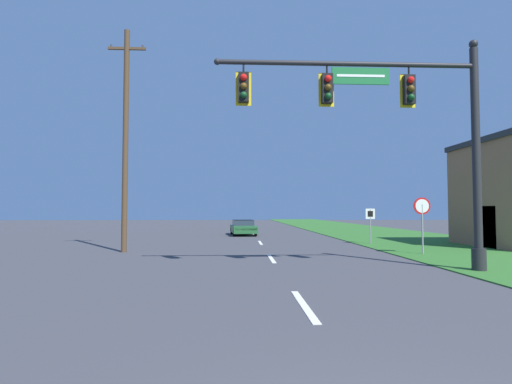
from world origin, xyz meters
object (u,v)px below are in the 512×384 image
object	(u,v)px
stop_sign	(422,213)
route_sign_post	(370,218)
signal_mast	(405,126)
car_ahead	(243,227)
utility_pole_near	(126,136)

from	to	relation	value
stop_sign	route_sign_post	xyz separation A→B (m)	(-0.48, 5.55, -0.34)
signal_mast	car_ahead	bearing A→B (deg)	104.39
signal_mast	route_sign_post	distance (m)	11.12
signal_mast	stop_sign	xyz separation A→B (m)	(2.79, 4.86, -2.83)
car_ahead	utility_pole_near	size ratio (longest dim) A/B	0.45
signal_mast	utility_pole_near	size ratio (longest dim) A/B	0.82
stop_sign	utility_pole_near	xyz separation A→B (m)	(-13.59, 1.74, 3.64)
route_sign_post	utility_pole_near	size ratio (longest dim) A/B	0.19
car_ahead	utility_pole_near	distance (m)	14.94
car_ahead	utility_pole_near	world-z (taller)	utility_pole_near
signal_mast	route_sign_post	size ratio (longest dim) A/B	4.32
route_sign_post	utility_pole_near	bearing A→B (deg)	-163.78
car_ahead	stop_sign	distance (m)	16.59
stop_sign	route_sign_post	distance (m)	5.58
signal_mast	stop_sign	world-z (taller)	signal_mast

